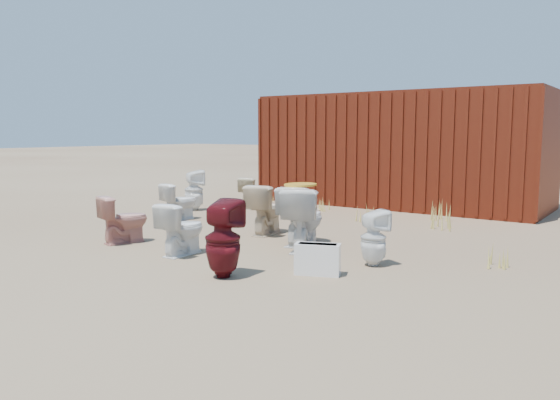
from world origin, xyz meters
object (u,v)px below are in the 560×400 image
Objects in this scene: toilet_front_maroon at (223,239)px; loose_tank at (318,259)px; toilet_back_yellowlid at (300,215)px; toilet_front_c at (182,229)px; toilet_back_a at (194,190)px; toilet_front_a at (180,202)px; shipping_container at (402,150)px; toilet_back_e at (374,238)px; toilet_front_e at (304,219)px; toilet_back_beige_left at (253,193)px; toilet_front_pink at (124,219)px; toilet_back_beige_right at (266,209)px.

toilet_front_maroon is 1.07m from loose_tank.
toilet_back_yellowlid is at bearing -91.85° from toilet_front_maroon.
toilet_back_a reaches higher than toilet_front_c.
toilet_front_a is 1.33× the size of loose_tank.
shipping_container reaches higher than toilet_back_e.
toilet_front_e reaches higher than toilet_back_beige_left.
toilet_back_beige_right is (1.25, 1.73, 0.05)m from toilet_front_pink.
toilet_back_a is 5.47m from toilet_back_e.
shipping_container is 6.58m from toilet_front_pink.
toilet_front_a is 0.81× the size of toilet_back_a.
toilet_front_a is at bearing 133.59° from loose_tank.
toilet_back_e is 0.81m from loose_tank.
toilet_back_beige_left is (-2.22, -2.46, -0.87)m from shipping_container.
loose_tank is at bearing -178.36° from toilet_front_c.
shipping_container reaches higher than toilet_back_beige_right.
toilet_front_e is at bearing -139.03° from toilet_front_pink.
toilet_front_e is at bearing 131.87° from toilet_back_beige_left.
toilet_front_c is 1.05× the size of toilet_back_beige_left.
toilet_front_pink is at bearing 41.89° from toilet_back_e.
toilet_front_maroon is at bearing 81.06° from toilet_back_e.
toilet_front_pink is at bearing 4.02° from toilet_front_e.
toilet_back_beige_right is (0.01, 1.80, 0.05)m from toilet_front_c.
toilet_front_c is 1.30m from toilet_front_maroon.
toilet_back_a is 1.23× the size of toilet_back_e.
shipping_container is at bearing 83.15° from loose_tank.
toilet_back_beige_right is 1.56× the size of loose_tank.
toilet_back_a is (-3.89, 1.89, -0.02)m from toilet_front_e.
toilet_back_beige_left is 2.92m from toilet_back_beige_right.
toilet_back_a is at bearing 5.66° from toilet_back_e.
toilet_front_pink is 3.20m from loose_tank.
toilet_front_maroon reaches higher than toilet_front_pink.
toilet_back_a reaches higher than toilet_back_beige_left.
toilet_front_c is 2.45m from toilet_back_e.
toilet_front_a is 4.16m from toilet_front_maroon.
toilet_back_beige_right is at bearing -34.70° from toilet_back_yellowlid.
toilet_front_c is 1.36× the size of loose_tank.
toilet_back_a is 1.26× the size of toilet_back_beige_left.
toilet_front_e reaches higher than toilet_back_yellowlid.
toilet_back_beige_left is at bearing -62.86° from toilet_front_pink.
shipping_container reaches higher than toilet_back_beige_left.
toilet_front_maroon is 1.28× the size of toilet_back_e.
toilet_front_pink is 2.13m from toilet_back_beige_right.
toilet_front_c is at bearing 147.91° from toilet_front_a.
toilet_front_maroon is at bearing 85.89° from toilet_back_yellowlid.
shipping_container is at bearing -102.13° from toilet_back_a.
toilet_front_c is at bearing 24.70° from toilet_front_e.
toilet_back_beige_left is at bearing -59.62° from toilet_back_beige_right.
toilet_back_yellowlid is (3.62, -1.58, 0.01)m from toilet_back_a.
toilet_back_beige_right is at bearing -50.63° from toilet_front_e.
toilet_back_beige_left is 5.46m from loose_tank.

